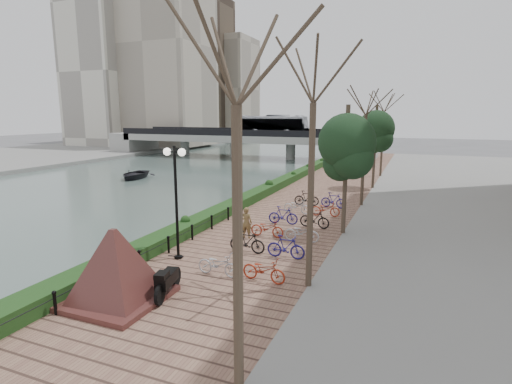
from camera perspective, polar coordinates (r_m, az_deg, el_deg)
The scene contains 14 objects.
ground at distance 17.14m, azimuth -22.03°, elevation -12.18°, with size 220.00×220.00×0.00m, color #59595B.
river_water at distance 45.15m, azimuth -13.83°, elevation 2.40°, with size 30.00×130.00×0.02m, color #485A54.
promenade at distance 30.20m, azimuth 7.61°, elevation -1.07°, with size 8.00×75.00×0.50m, color brown.
hedge at distance 33.41m, azimuth 3.07°, elevation 1.14°, with size 1.10×56.00×0.60m, color #183814.
chain_fence at distance 17.39m, azimuth -14.26°, elevation -8.37°, with size 0.10×14.10×0.70m.
granite_monument at distance 13.89m, azimuth -19.48°, elevation -9.80°, with size 4.66×4.66×2.43m.
lamppost at distance 16.69m, azimuth -11.44°, elevation 1.95°, with size 1.02×0.32×4.78m.
motorcycle at distance 14.08m, azimuth -12.45°, elevation -12.02°, with size 0.57×1.83×1.14m, color black, non-canonical shape.
pedestrian at distance 19.72m, azimuth -1.38°, elevation -4.39°, with size 0.57×0.37×1.56m, color brown.
bicycle_parking at distance 20.72m, azimuth 5.03°, elevation -4.55°, with size 2.40×14.69×1.00m.
street_trees at distance 24.20m, azimuth 14.13°, elevation 3.96°, with size 3.20×37.12×6.80m.
bridge at distance 61.55m, azimuth -2.00°, elevation 8.07°, with size 36.00×10.77×6.50m.
boat at distance 42.96m, azimuth -16.96°, elevation 2.44°, with size 3.16×4.42×0.92m, color black.
far_buildings at distance 93.98m, azimuth -12.90°, elevation 16.60°, with size 35.00×38.00×38.00m.
Camera 1 is at (11.30, -11.13, 6.52)m, focal length 28.00 mm.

